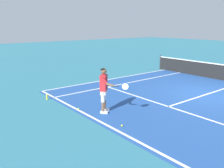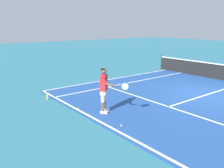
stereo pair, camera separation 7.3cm
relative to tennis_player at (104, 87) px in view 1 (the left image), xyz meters
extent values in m
plane|color=teal|center=(1.12, 5.27, -0.99)|extent=(80.00, 80.00, 0.00)
cube|color=#234C93|center=(1.12, 4.08, -0.99)|extent=(10.98, 9.91, 0.00)
cube|color=white|center=(1.12, -0.68, -0.99)|extent=(10.98, 0.10, 0.01)
cube|color=white|center=(1.12, 2.44, -0.99)|extent=(8.23, 0.10, 0.01)
cube|color=white|center=(1.12, 5.64, -0.99)|extent=(0.10, 6.40, 0.01)
cube|color=white|center=(-2.99, 4.08, -0.99)|extent=(0.10, 9.51, 0.01)
cube|color=white|center=(-4.37, 4.08, -0.99)|extent=(0.10, 9.51, 0.01)
cylinder|color=#333338|center=(-4.82, 8.84, -0.45)|extent=(0.08, 0.08, 1.07)
cube|color=white|center=(-0.09, 0.12, -0.94)|extent=(0.28, 0.27, 0.09)
cube|color=white|center=(0.10, -0.09, -0.94)|extent=(0.28, 0.27, 0.09)
cylinder|color=brown|center=(-0.12, 0.09, -0.72)|extent=(0.11, 0.11, 0.36)
cylinder|color=silver|center=(-0.12, 0.09, -0.33)|extent=(0.14, 0.14, 0.41)
cylinder|color=brown|center=(0.07, -0.12, -0.72)|extent=(0.11, 0.11, 0.36)
cylinder|color=silver|center=(0.07, -0.12, -0.33)|extent=(0.14, 0.14, 0.41)
cube|color=silver|center=(-0.03, -0.01, -0.17)|extent=(0.37, 0.39, 0.20)
cube|color=red|center=(-0.03, -0.01, 0.17)|extent=(0.41, 0.43, 0.60)
cylinder|color=brown|center=(-0.18, 0.17, 0.12)|extent=(0.09, 0.09, 0.62)
cylinder|color=red|center=(0.21, -0.15, 0.32)|extent=(0.26, 0.24, 0.29)
cylinder|color=brown|center=(0.40, -0.05, 0.18)|extent=(0.27, 0.25, 0.14)
sphere|color=brown|center=(-0.02, -0.01, 0.62)|extent=(0.21, 0.21, 0.21)
ellipsoid|color=black|center=(-0.03, -0.02, 0.67)|extent=(0.28, 0.28, 0.12)
cylinder|color=#232326|center=(0.58, 0.09, 0.15)|extent=(0.17, 0.15, 0.03)
cylinder|color=#1E479E|center=(0.69, 0.18, 0.15)|extent=(0.09, 0.08, 0.02)
torus|color=#1E479E|center=(0.83, 0.30, 0.15)|extent=(0.24, 0.21, 0.30)
cylinder|color=silver|center=(0.83, 0.30, 0.15)|extent=(0.19, 0.17, 0.25)
sphere|color=#CCE02D|center=(1.43, -0.35, -0.96)|extent=(0.07, 0.07, 0.07)
sphere|color=#CCE02D|center=(-0.87, -0.65, -0.96)|extent=(0.07, 0.07, 0.07)
cylinder|color=yellow|center=(-2.88, -1.07, -0.87)|extent=(0.07, 0.07, 0.24)
camera|label=1|loc=(6.97, -5.17, 2.27)|focal=38.45mm
camera|label=2|loc=(7.02, -5.11, 2.27)|focal=38.45mm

